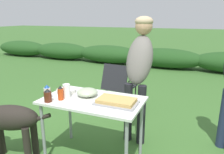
{
  "coord_description": "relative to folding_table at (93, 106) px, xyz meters",
  "views": [
    {
      "loc": [
        1.06,
        -1.99,
        1.62
      ],
      "look_at": [
        0.06,
        0.43,
        0.89
      ],
      "focal_mm": 35.0,
      "sensor_mm": 36.0,
      "label": 1
    }
  ],
  "objects": [
    {
      "name": "dog",
      "position": [
        -0.9,
        -0.39,
        -0.16
      ],
      "size": [
        1.0,
        0.46,
        0.74
      ],
      "rotation": [
        0.0,
        0.0,
        1.87
      ],
      "color": "#28231E",
      "rests_on": "ground"
    },
    {
      "name": "shrub_hedge",
      "position": [
        0.0,
        5.11,
        -0.35
      ],
      "size": [
        14.4,
        0.9,
        0.63
      ],
      "color": "#234C1E",
      "rests_on": "ground"
    },
    {
      "name": "food_tray",
      "position": [
        0.29,
        -0.02,
        0.1
      ],
      "size": [
        0.44,
        0.27,
        0.06
      ],
      "color": "#9E9EA3",
      "rests_on": "folding_table"
    },
    {
      "name": "mixing_bowl",
      "position": [
        -0.1,
        0.07,
        0.12
      ],
      "size": [
        0.24,
        0.24,
        0.09
      ],
      "primitive_type": "ellipsoid",
      "color": "#ADBC99",
      "rests_on": "folding_table"
    },
    {
      "name": "plate_stack",
      "position": [
        -0.39,
        0.07,
        0.1
      ],
      "size": [
        0.23,
        0.23,
        0.04
      ],
      "primitive_type": "cylinder",
      "color": "white",
      "rests_on": "folding_table"
    },
    {
      "name": "folding_table",
      "position": [
        0.0,
        0.0,
        0.0
      ],
      "size": [
        1.1,
        0.64,
        0.74
      ],
      "color": "silver",
      "rests_on": "ground"
    },
    {
      "name": "standing_person_in_olive_jacket",
      "position": [
        0.34,
        0.65,
        0.37
      ],
      "size": [
        0.37,
        0.49,
        1.62
      ],
      "rotation": [
        0.0,
        0.0,
        -0.07
      ],
      "color": "black",
      "rests_on": "ground"
    },
    {
      "name": "paper_cup_stack",
      "position": [
        -0.28,
        -0.07,
        0.16
      ],
      "size": [
        0.08,
        0.08,
        0.16
      ],
      "primitive_type": "cylinder",
      "color": "white",
      "rests_on": "folding_table"
    },
    {
      "name": "camp_chair_green_behind_table",
      "position": [
        -0.25,
        1.48,
        -0.2
      ],
      "size": [
        0.52,
        0.63,
        0.83
      ],
      "rotation": [
        0.0,
        0.0,
        -0.09
      ],
      "color": "#232328",
      "rests_on": "ground"
    },
    {
      "name": "hot_sauce_bottle",
      "position": [
        -0.31,
        -0.14,
        0.15
      ],
      "size": [
        0.06,
        0.06,
        0.16
      ],
      "color": "#CC4214",
      "rests_on": "folding_table"
    },
    {
      "name": "bbq_sauce_bottle",
      "position": [
        -0.41,
        -0.24,
        0.15
      ],
      "size": [
        0.08,
        0.08,
        0.14
      ],
      "color": "#562314",
      "rests_on": "folding_table"
    },
    {
      "name": "mayo_bottle",
      "position": [
        -0.47,
        -0.17,
        0.15
      ],
      "size": [
        0.07,
        0.07,
        0.16
      ],
      "color": "silver",
      "rests_on": "folding_table"
    }
  ]
}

